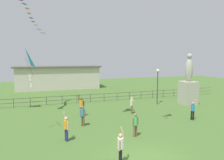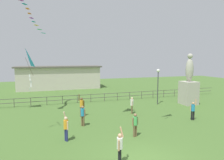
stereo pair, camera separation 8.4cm
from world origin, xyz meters
name	(u,v)px [view 2 (the right image)]	position (x,y,z in m)	size (l,w,h in m)	color
statue_monument	(189,88)	(10.42, 9.64, 1.90)	(1.61, 1.61, 5.70)	#B2AD9E
lamppost	(158,78)	(7.06, 10.63, 2.94)	(0.36, 0.36, 3.99)	#38383D
person_0	(135,123)	(0.88, 3.08, 0.90)	(0.46, 0.29, 1.56)	brown
person_1	(66,127)	(-3.48, 3.76, 0.92)	(0.30, 0.49, 1.82)	navy
person_2	(120,146)	(-1.21, 0.28, 0.90)	(0.40, 0.43, 1.79)	black
person_3	(83,114)	(-2.08, 6.13, 0.90)	(0.36, 0.36, 1.57)	brown
person_4	(132,104)	(2.82, 8.08, 0.89)	(0.29, 0.45, 1.55)	brown
person_5	(193,109)	(6.91, 4.79, 0.90)	(0.42, 0.36, 1.79)	black
person_6	(82,105)	(-1.78, 8.64, 1.01)	(0.53, 0.32, 2.01)	#3F4C47
kite_1	(26,59)	(-5.82, 5.67, 5.10)	(0.79, 1.14, 2.81)	#198CD1
waterfront_railing	(86,97)	(-0.43, 14.00, 0.63)	(36.03, 0.06, 0.95)	#4C4742
pavilion_building	(60,77)	(-2.90, 26.00, 1.98)	(13.97, 4.39, 3.91)	beige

